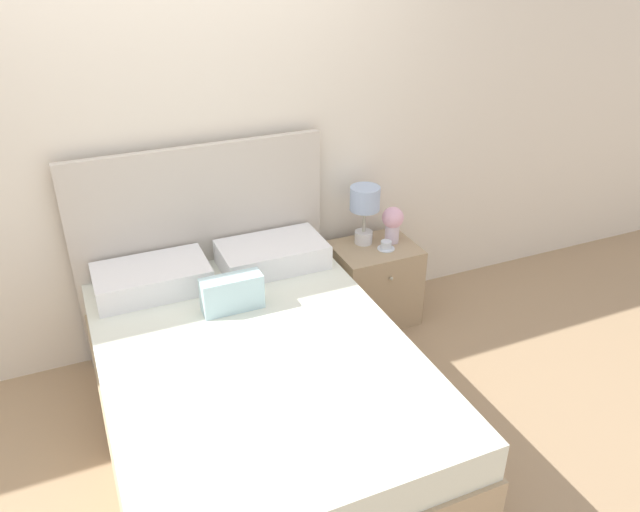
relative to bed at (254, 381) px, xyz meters
name	(u,v)px	position (x,y,z in m)	size (l,w,h in m)	color
ground_plane	(212,335)	(0.00, 0.90, -0.31)	(12.00, 12.00, 0.00)	tan
wall_back	(189,133)	(0.00, 0.97, 0.99)	(8.00, 0.06, 2.60)	silver
bed	(254,381)	(0.00, 0.00, 0.00)	(1.45, 1.96, 1.26)	tan
nightstand	(374,283)	(1.03, 0.68, -0.05)	(0.51, 0.43, 0.52)	tan
table_lamp	(365,205)	(0.99, 0.76, 0.47)	(0.19, 0.19, 0.38)	white
flower_vase	(393,222)	(1.16, 0.70, 0.35)	(0.14, 0.14, 0.24)	silver
teacup	(386,246)	(1.08, 0.63, 0.24)	(0.11, 0.11, 0.05)	white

